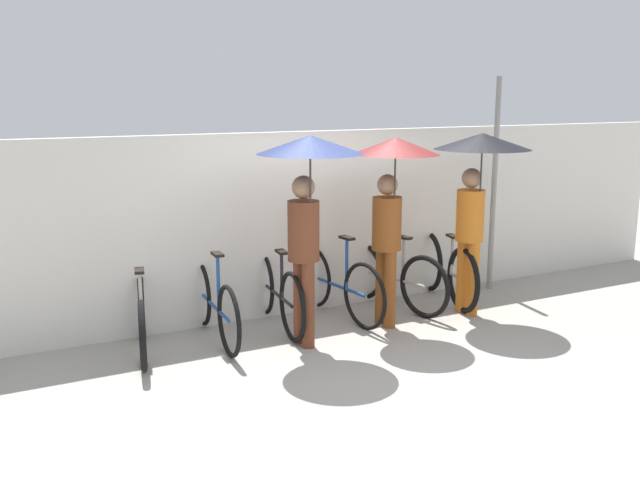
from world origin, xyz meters
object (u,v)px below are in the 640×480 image
object	(u,v)px
parked_bicycle_0	(142,317)
parked_bicycle_5	(445,269)
parked_bicycle_2	(277,292)
parked_bicycle_1	(214,304)
pedestrian_center	(392,183)
parked_bicycle_4	(391,277)
parked_bicycle_3	(337,284)
pedestrian_trailing	(478,171)
pedestrian_leading	(308,181)

from	to	relation	value
parked_bicycle_0	parked_bicycle_5	bearing A→B (deg)	-76.53
parked_bicycle_2	parked_bicycle_5	distance (m)	2.26
parked_bicycle_0	parked_bicycle_2	world-z (taller)	parked_bicycle_2
parked_bicycle_1	pedestrian_center	bearing A→B (deg)	-102.00
parked_bicycle_2	parked_bicycle_4	bearing A→B (deg)	-84.09
parked_bicycle_0	parked_bicycle_2	bearing A→B (deg)	-74.04
parked_bicycle_3	pedestrian_trailing	world-z (taller)	pedestrian_trailing
parked_bicycle_1	parked_bicycle_0	bearing A→B (deg)	93.09
parked_bicycle_4	parked_bicycle_5	bearing A→B (deg)	-107.77
parked_bicycle_4	pedestrian_leading	xyz separation A→B (m)	(-1.50, -0.76, 1.32)
parked_bicycle_2	parked_bicycle_4	world-z (taller)	parked_bicycle_4
parked_bicycle_5	parked_bicycle_3	bearing A→B (deg)	101.05
parked_bicycle_0	pedestrian_center	size ratio (longest dim) A/B	0.79
parked_bicycle_4	parked_bicycle_3	bearing A→B (deg)	77.93
parked_bicycle_1	parked_bicycle_2	xyz separation A→B (m)	(0.75, 0.08, 0.01)
parked_bicycle_5	pedestrian_trailing	world-z (taller)	pedestrian_trailing
parked_bicycle_0	parked_bicycle_3	world-z (taller)	parked_bicycle_0
pedestrian_leading	pedestrian_center	world-z (taller)	pedestrian_leading
parked_bicycle_2	pedestrian_leading	xyz separation A→B (m)	(0.01, -0.76, 1.31)
parked_bicycle_2	parked_bicycle_3	distance (m)	0.75
parked_bicycle_0	pedestrian_leading	distance (m)	2.14
parked_bicycle_1	pedestrian_leading	xyz separation A→B (m)	(0.76, -0.68, 1.32)
parked_bicycle_2	pedestrian_center	bearing A→B (deg)	-113.39
parked_bicycle_1	parked_bicycle_5	xyz separation A→B (m)	(3.01, 0.02, 0.02)
pedestrian_center	parked_bicycle_1	bearing A→B (deg)	-15.96
parked_bicycle_5	pedestrian_trailing	xyz separation A→B (m)	(-0.09, -0.64, 1.28)
parked_bicycle_4	parked_bicycle_5	distance (m)	0.76
parked_bicycle_2	parked_bicycle_4	xyz separation A→B (m)	(1.50, -0.00, -0.01)
parked_bicycle_1	pedestrian_trailing	size ratio (longest dim) A/B	0.85
pedestrian_trailing	parked_bicycle_5	bearing A→B (deg)	-102.68
parked_bicycle_4	pedestrian_trailing	xyz separation A→B (m)	(0.67, -0.70, 1.30)
pedestrian_trailing	parked_bicycle_3	bearing A→B (deg)	-30.54
parked_bicycle_3	parked_bicycle_0	bearing A→B (deg)	85.14
parked_bicycle_2	pedestrian_leading	distance (m)	1.52
parked_bicycle_0	pedestrian_trailing	bearing A→B (deg)	-86.41
parked_bicycle_2	parked_bicycle_0	bearing A→B (deg)	98.64
parked_bicycle_5	pedestrian_leading	size ratio (longest dim) A/B	0.81
pedestrian_leading	parked_bicycle_0	bearing A→B (deg)	-27.36
parked_bicycle_3	parked_bicycle_4	bearing A→B (deg)	-94.76
parked_bicycle_3	parked_bicycle_5	world-z (taller)	parked_bicycle_5
parked_bicycle_2	pedestrian_center	size ratio (longest dim) A/B	0.84
parked_bicycle_2	pedestrian_center	xyz separation A→B (m)	(1.08, -0.61, 1.22)
parked_bicycle_1	parked_bicycle_4	world-z (taller)	parked_bicycle_4
parked_bicycle_0	pedestrian_center	bearing A→B (deg)	-88.48
parked_bicycle_0	pedestrian_trailing	distance (m)	3.96
parked_bicycle_3	pedestrian_trailing	size ratio (longest dim) A/B	0.84
pedestrian_leading	pedestrian_trailing	size ratio (longest dim) A/B	1.02
pedestrian_center	pedestrian_trailing	size ratio (longest dim) A/B	0.99
parked_bicycle_3	pedestrian_center	bearing A→B (deg)	-156.72
pedestrian_trailing	parked_bicycle_1	bearing A→B (deg)	-16.90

